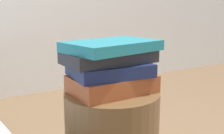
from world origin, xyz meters
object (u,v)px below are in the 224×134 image
book_navy (110,69)px  book_teal (113,46)px  book_rust (110,84)px  book_charcoal (109,57)px

book_navy → book_teal: size_ratio=0.84×
book_rust → book_teal: 0.13m
book_charcoal → book_rust: bearing=-84.8°
book_navy → book_teal: 0.08m
book_navy → book_charcoal: size_ratio=0.85×
book_charcoal → book_teal: 0.04m
book_charcoal → book_teal: (0.01, -0.01, 0.04)m
book_charcoal → book_teal: size_ratio=0.99×
book_rust → book_teal: book_teal is taller
book_teal → book_rust: bearing=128.2°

